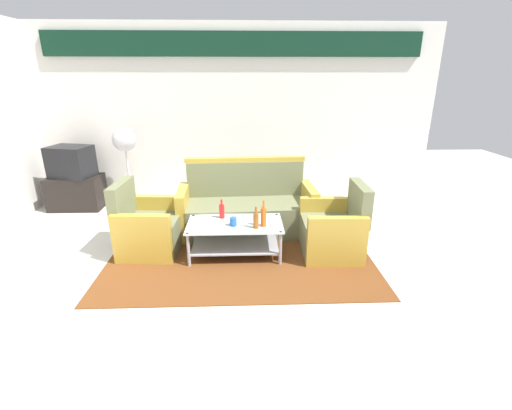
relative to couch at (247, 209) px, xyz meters
name	(u,v)px	position (x,y,z in m)	size (l,w,h in m)	color
ground_plane	(234,295)	(-0.15, -1.55, -0.32)	(14.00, 14.00, 0.00)	silver
wall_back	(236,111)	(-0.15, 1.51, 1.16)	(6.52, 0.19, 2.80)	silver
rug	(241,252)	(-0.09, -0.67, -0.31)	(3.05, 2.13, 0.01)	brown
couch	(247,209)	(0.00, 0.00, 0.00)	(1.83, 0.82, 0.96)	#6B704C
armchair_left	(148,228)	(-1.20, -0.55, -0.03)	(0.74, 0.80, 0.85)	#6B704C
armchair_right	(334,231)	(1.03, -0.69, -0.03)	(0.72, 0.78, 0.85)	#6B704C
coffee_table	(235,234)	(-0.15, -0.72, -0.04)	(1.10, 0.60, 0.40)	silver
bottle_red	(222,211)	(-0.30, -0.54, 0.18)	(0.06, 0.06, 0.23)	red
bottle_brown	(256,220)	(0.09, -0.86, 0.19)	(0.06, 0.06, 0.25)	brown
bottle_orange	(264,216)	(0.18, -0.81, 0.21)	(0.07, 0.07, 0.31)	#D85919
cup	(233,222)	(-0.16, -0.79, 0.14)	(0.08, 0.08, 0.10)	#2659A5
tv_stand	(77,192)	(-2.71, 1.00, -0.06)	(0.80, 0.50, 0.52)	black
television	(71,162)	(-2.71, 1.00, 0.44)	(0.68, 0.57, 0.48)	black
pedestal_fan	(125,144)	(-1.87, 1.05, 0.70)	(0.36, 0.36, 1.27)	#2D2D33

